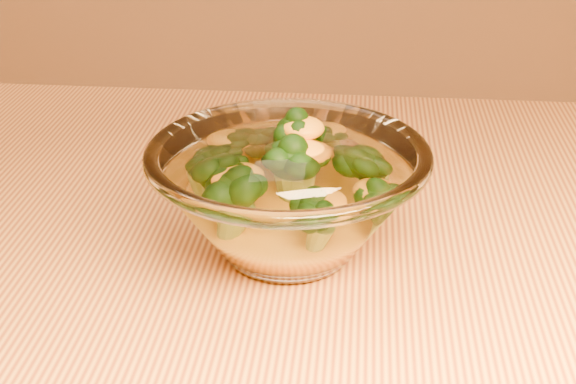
% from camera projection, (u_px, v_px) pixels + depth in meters
% --- Properties ---
extents(glass_bowl, '(0.19, 0.19, 0.09)m').
position_uv_depth(glass_bowl, '(288.00, 197.00, 0.55)').
color(glass_bowl, white).
rests_on(glass_bowl, table).
extents(cheese_sauce, '(0.11, 0.11, 0.03)m').
position_uv_depth(cheese_sauce, '(288.00, 220.00, 0.56)').
color(cheese_sauce, '#FF9E15').
rests_on(cheese_sauce, glass_bowl).
extents(broccoli_heap, '(0.13, 0.12, 0.07)m').
position_uv_depth(broccoli_heap, '(284.00, 175.00, 0.55)').
color(broccoli_heap, black).
rests_on(broccoli_heap, cheese_sauce).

